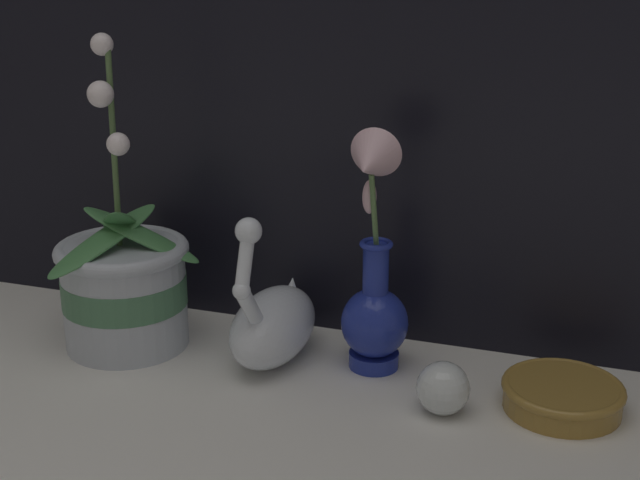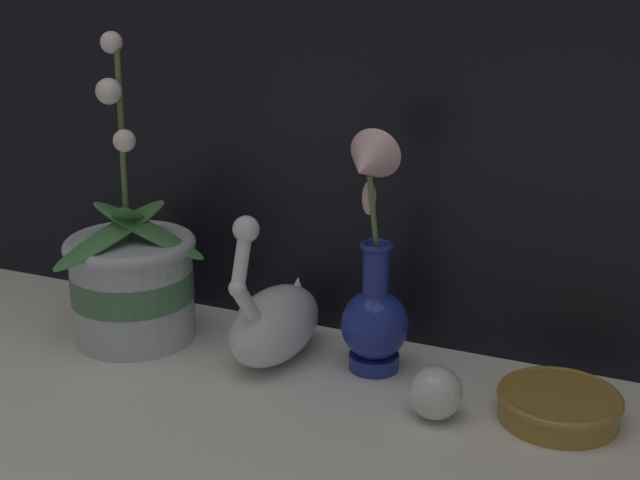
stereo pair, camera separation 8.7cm
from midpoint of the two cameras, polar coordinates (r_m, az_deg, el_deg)
ground_plane at (r=1.11m, az=-3.07°, el=-10.92°), size 2.80×2.80×0.00m
orchid_potted_plant at (r=1.28m, az=-14.35°, el=-2.75°), size 0.21×0.24×0.43m
swan_figurine at (r=1.21m, az=-5.08°, el=-5.25°), size 0.10×0.21×0.22m
blue_vase at (r=1.16m, az=1.30°, el=-3.16°), size 0.09×0.12×0.33m
glass_sphere at (r=1.09m, az=5.59°, el=-9.46°), size 0.07×0.07×0.07m
amber_dish at (r=1.13m, az=13.12°, el=-9.63°), size 0.15×0.15×0.04m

